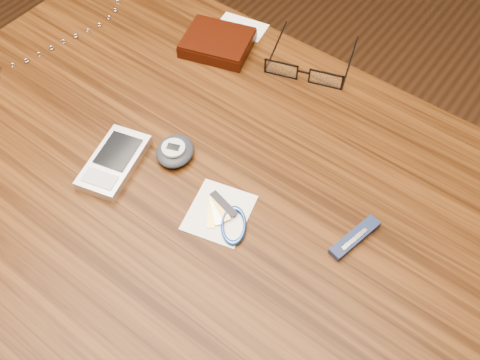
{
  "coord_description": "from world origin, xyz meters",
  "views": [
    {
      "loc": [
        0.3,
        -0.3,
        1.37
      ],
      "look_at": [
        0.04,
        0.04,
        0.76
      ],
      "focal_mm": 40.0,
      "sensor_mm": 36.0,
      "label": 1
    }
  ],
  "objects_px": {
    "wallet_and_card": "(218,42)",
    "pocket_knife": "(355,238)",
    "pda_phone": "(114,162)",
    "pedometer": "(175,151)",
    "eyeglasses": "(304,71)",
    "notepad_keys": "(226,218)",
    "desk": "(201,225)"
  },
  "relations": [
    {
      "from": "wallet_and_card",
      "to": "pda_phone",
      "type": "xyz_separation_m",
      "value": [
        0.04,
        -0.29,
        -0.0
      ]
    },
    {
      "from": "desk",
      "to": "wallet_and_card",
      "type": "distance_m",
      "value": 0.32
    },
    {
      "from": "desk",
      "to": "pda_phone",
      "type": "distance_m",
      "value": 0.17
    },
    {
      "from": "eyeglasses",
      "to": "pda_phone",
      "type": "xyz_separation_m",
      "value": [
        -0.12,
        -0.32,
        -0.0
      ]
    },
    {
      "from": "wallet_and_card",
      "to": "eyeglasses",
      "type": "height_order",
      "value": "eyeglasses"
    },
    {
      "from": "eyeglasses",
      "to": "pedometer",
      "type": "xyz_separation_m",
      "value": [
        -0.06,
        -0.25,
        -0.0
      ]
    },
    {
      "from": "eyeglasses",
      "to": "pedometer",
      "type": "height_order",
      "value": "eyeglasses"
    },
    {
      "from": "desk",
      "to": "pedometer",
      "type": "height_order",
      "value": "pedometer"
    },
    {
      "from": "notepad_keys",
      "to": "eyeglasses",
      "type": "bearing_deg",
      "value": 102.69
    },
    {
      "from": "wallet_and_card",
      "to": "eyeglasses",
      "type": "bearing_deg",
      "value": 10.05
    },
    {
      "from": "pocket_knife",
      "to": "pedometer",
      "type": "bearing_deg",
      "value": -172.72
    },
    {
      "from": "wallet_and_card",
      "to": "pocket_knife",
      "type": "relative_size",
      "value": 1.96
    },
    {
      "from": "notepad_keys",
      "to": "pedometer",
      "type": "bearing_deg",
      "value": 161.84
    },
    {
      "from": "notepad_keys",
      "to": "pda_phone",
      "type": "bearing_deg",
      "value": -172.4
    },
    {
      "from": "wallet_and_card",
      "to": "pedometer",
      "type": "relative_size",
      "value": 2.1
    },
    {
      "from": "desk",
      "to": "notepad_keys",
      "type": "distance_m",
      "value": 0.12
    },
    {
      "from": "wallet_and_card",
      "to": "pocket_knife",
      "type": "xyz_separation_m",
      "value": [
        0.38,
        -0.19,
        -0.01
      ]
    },
    {
      "from": "desk",
      "to": "pocket_knife",
      "type": "bearing_deg",
      "value": 15.87
    },
    {
      "from": "eyeglasses",
      "to": "pocket_knife",
      "type": "height_order",
      "value": "eyeglasses"
    },
    {
      "from": "pda_phone",
      "to": "pedometer",
      "type": "bearing_deg",
      "value": 48.64
    },
    {
      "from": "notepad_keys",
      "to": "pocket_knife",
      "type": "distance_m",
      "value": 0.17
    },
    {
      "from": "desk",
      "to": "pedometer",
      "type": "bearing_deg",
      "value": 157.04
    },
    {
      "from": "eyeglasses",
      "to": "pocket_knife",
      "type": "distance_m",
      "value": 0.31
    },
    {
      "from": "pda_phone",
      "to": "notepad_keys",
      "type": "xyz_separation_m",
      "value": [
        0.19,
        0.02,
        -0.01
      ]
    },
    {
      "from": "desk",
      "to": "notepad_keys",
      "type": "bearing_deg",
      "value": -13.31
    },
    {
      "from": "wallet_and_card",
      "to": "pda_phone",
      "type": "relative_size",
      "value": 1.27
    },
    {
      "from": "pda_phone",
      "to": "pocket_knife",
      "type": "height_order",
      "value": "pda_phone"
    },
    {
      "from": "pda_phone",
      "to": "pedometer",
      "type": "xyz_separation_m",
      "value": [
        0.06,
        0.07,
        0.0
      ]
    },
    {
      "from": "pda_phone",
      "to": "desk",
      "type": "bearing_deg",
      "value": 18.43
    },
    {
      "from": "desk",
      "to": "pda_phone",
      "type": "xyz_separation_m",
      "value": [
        -0.12,
        -0.04,
        0.11
      ]
    },
    {
      "from": "pedometer",
      "to": "notepad_keys",
      "type": "bearing_deg",
      "value": -18.16
    },
    {
      "from": "wallet_and_card",
      "to": "notepad_keys",
      "type": "height_order",
      "value": "wallet_and_card"
    }
  ]
}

